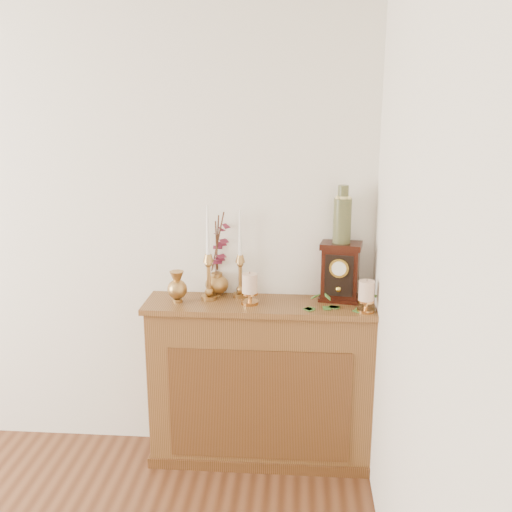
# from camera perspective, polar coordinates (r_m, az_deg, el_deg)

# --- Properties ---
(console_shelf) EXTENTS (1.24, 0.34, 0.93)m
(console_shelf) POSITION_cam_1_polar(r_m,az_deg,el_deg) (3.38, 0.46, -12.36)
(console_shelf) COLOR brown
(console_shelf) RESTS_ON ground
(candlestick_left) EXTENTS (0.09, 0.09, 0.52)m
(candlestick_left) POSITION_cam_1_polar(r_m,az_deg,el_deg) (3.19, -4.54, -1.28)
(candlestick_left) COLOR #A27741
(candlestick_left) RESTS_ON console_shelf
(candlestick_center) EXTENTS (0.08, 0.08, 0.48)m
(candlestick_center) POSITION_cam_1_polar(r_m,az_deg,el_deg) (3.23, -1.51, -1.24)
(candlestick_center) COLOR #A27741
(candlestick_center) RESTS_ON console_shelf
(bud_vase) EXTENTS (0.11, 0.11, 0.17)m
(bud_vase) POSITION_cam_1_polar(r_m,az_deg,el_deg) (3.20, -7.52, -2.94)
(bud_vase) COLOR #A27741
(bud_vase) RESTS_ON console_shelf
(ginger_jar) EXTENTS (0.20, 0.21, 0.47)m
(ginger_jar) POSITION_cam_1_polar(r_m,az_deg,el_deg) (3.28, -3.46, -0.03)
(ginger_jar) COLOR #A27741
(ginger_jar) RESTS_ON console_shelf
(pillar_candle_left) EXTENTS (0.09, 0.09, 0.18)m
(pillar_candle_left) POSITION_cam_1_polar(r_m,az_deg,el_deg) (3.14, -0.60, -2.99)
(pillar_candle_left) COLOR #C58745
(pillar_candle_left) RESTS_ON console_shelf
(pillar_candle_right) EXTENTS (0.09, 0.09, 0.17)m
(pillar_candle_right) POSITION_cam_1_polar(r_m,az_deg,el_deg) (3.08, 10.46, -3.64)
(pillar_candle_right) COLOR #C58745
(pillar_candle_right) RESTS_ON console_shelf
(ivy_garland) EXTENTS (0.43, 0.20, 0.08)m
(ivy_garland) POSITION_cam_1_polar(r_m,az_deg,el_deg) (3.13, 8.66, -4.73)
(ivy_garland) COLOR #3F6E2A
(ivy_garland) RESTS_ON console_shelf
(mantel_clock) EXTENTS (0.23, 0.18, 0.32)m
(mantel_clock) POSITION_cam_1_polar(r_m,az_deg,el_deg) (3.21, 8.02, -1.53)
(mantel_clock) COLOR black
(mantel_clock) RESTS_ON console_shelf
(ceramic_vase) EXTENTS (0.09, 0.09, 0.30)m
(ceramic_vase) POSITION_cam_1_polar(r_m,az_deg,el_deg) (3.14, 8.23, 3.67)
(ceramic_vase) COLOR #1B3627
(ceramic_vase) RESTS_ON mantel_clock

